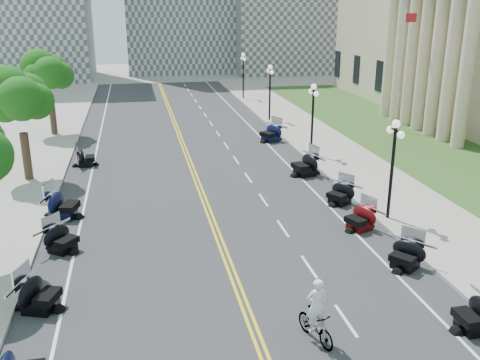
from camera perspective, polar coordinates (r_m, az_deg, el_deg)
ground at (r=21.70m, az=-0.80°, el=-10.00°), size 160.00×160.00×0.00m
road at (r=30.76m, az=-4.18°, el=-1.26°), size 16.00×90.00×0.01m
centerline_yellow_a at (r=30.75m, az=-4.40°, el=-1.26°), size 0.12×90.00×0.00m
centerline_yellow_b at (r=30.77m, az=-3.96°, el=-1.23°), size 0.12×90.00×0.00m
edge_line_north at (r=32.11m, az=7.22°, el=-0.49°), size 0.12×90.00×0.00m
edge_line_south at (r=30.71m, az=-16.12°, el=-1.98°), size 0.12×90.00×0.00m
lane_dash_5 at (r=19.19m, az=11.23°, el=-14.48°), size 0.12×2.00×0.00m
lane_dash_6 at (r=22.42m, az=7.37°, el=-9.14°), size 0.12×2.00×0.00m
lane_dash_7 at (r=25.86m, az=4.59°, el=-5.16°), size 0.12×2.00×0.00m
lane_dash_8 at (r=29.45m, az=2.50°, el=-2.12°), size 0.12×2.00×0.00m
lane_dash_9 at (r=33.13m, az=0.88°, el=0.25°), size 0.12×2.00×0.00m
lane_dash_10 at (r=36.87m, az=-0.42°, el=2.15°), size 0.12×2.00×0.00m
lane_dash_11 at (r=40.67m, az=-1.48°, el=3.69°), size 0.12×2.00×0.00m
lane_dash_12 at (r=44.50m, az=-2.36°, el=4.97°), size 0.12×2.00×0.00m
lane_dash_13 at (r=48.36m, az=-3.10°, el=6.04°), size 0.12×2.00×0.00m
lane_dash_14 at (r=52.24m, az=-3.74°, el=6.95°), size 0.12×2.00×0.00m
lane_dash_15 at (r=56.13m, az=-4.29°, el=7.74°), size 0.12×2.00×0.00m
lane_dash_16 at (r=60.04m, az=-4.77°, el=8.42°), size 0.12×2.00×0.00m
lane_dash_17 at (r=63.96m, az=-5.19°, el=9.02°), size 0.12×2.00×0.00m
lane_dash_18 at (r=67.90m, az=-5.56°, el=9.55°), size 0.12×2.00×0.00m
lane_dash_19 at (r=71.83m, az=-5.90°, el=10.02°), size 0.12×2.00×0.00m
sidewalk_north at (r=33.57m, az=13.89°, el=0.06°), size 5.00×90.00×0.15m
sidewalk_south at (r=31.36m, az=-23.60°, el=-2.29°), size 5.00×90.00×0.15m
lawn at (r=43.54m, az=17.92°, el=3.83°), size 9.00×60.00×0.10m
street_lamp_2 at (r=26.89m, az=15.89°, el=0.98°), size 0.50×1.20×4.90m
street_lamp_3 at (r=37.60m, az=7.73°, el=6.36°), size 0.50×1.20×4.90m
street_lamp_4 at (r=48.91m, az=3.20°, el=9.26°), size 0.50×1.20×4.90m
street_lamp_5 at (r=60.49m, az=0.35°, el=11.04°), size 0.50×1.20×4.90m
flagpole at (r=46.37m, az=16.70°, el=11.03°), size 1.10×0.20×10.00m
tree_3 at (r=33.90m, az=-22.45°, el=7.55°), size 4.80×4.80×9.20m
tree_4 at (r=45.60m, az=-19.75°, el=10.31°), size 4.80×4.80×9.20m
motorcycle_n_4 at (r=19.62m, az=23.84°, el=-12.86°), size 1.89×1.89×1.30m
motorcycle_n_5 at (r=22.89m, az=17.29°, el=-7.51°), size 2.56×2.56×1.28m
motorcycle_n_6 at (r=26.07m, az=12.69°, el=-3.86°), size 2.41×2.41×1.29m
motorcycle_n_7 at (r=29.17m, az=10.63°, el=-1.31°), size 2.55×2.55×1.29m
motorcycle_n_8 at (r=33.64m, az=6.96°, el=1.75°), size 2.65×2.65×1.54m
motorcycle_n_10 at (r=41.86m, az=3.30°, el=5.14°), size 2.91×2.91×1.52m
motorcycle_s_5 at (r=20.34m, az=-20.67°, el=-11.17°), size 2.50×2.50×1.37m
motorcycle_s_6 at (r=24.54m, az=-18.52°, el=-5.84°), size 2.59×2.59×1.29m
motorcycle_s_7 at (r=28.18m, az=-18.40°, el=-2.40°), size 2.70×2.70×1.54m
motorcycle_s_9 at (r=36.83m, az=-16.16°, el=2.42°), size 1.95×1.95×1.30m
bicycle at (r=17.76m, az=8.06°, el=-15.16°), size 1.05×1.91×1.10m
cyclist_rider at (r=16.99m, az=8.28°, el=-10.97°), size 0.68×0.45×1.87m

